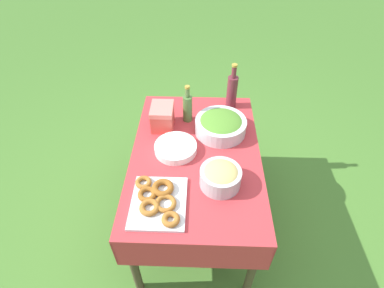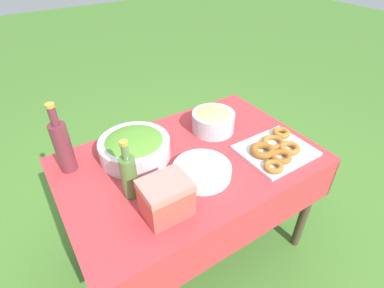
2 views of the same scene
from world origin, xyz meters
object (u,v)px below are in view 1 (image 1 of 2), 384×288
at_px(plate_stack, 176,148).
at_px(wine_bottle, 232,91).
at_px(pasta_bowl, 220,176).
at_px(cooler_box, 162,117).
at_px(salad_bowl, 221,125).
at_px(olive_oil_bottle, 188,107).
at_px(donut_platter, 158,200).

bearing_deg(plate_stack, wine_bottle, 142.75).
distance_m(pasta_bowl, wine_bottle, 0.76).
xyz_separation_m(pasta_bowl, cooler_box, (-0.50, -0.37, 0.01)).
bearing_deg(cooler_box, salad_bowl, 83.42).
distance_m(plate_stack, cooler_box, 0.27).
xyz_separation_m(salad_bowl, cooler_box, (-0.04, -0.39, 0.02)).
xyz_separation_m(salad_bowl, olive_oil_bottle, (-0.12, -0.22, 0.05)).
height_order(donut_platter, plate_stack, donut_platter).
bearing_deg(donut_platter, wine_bottle, 153.74).
bearing_deg(plate_stack, salad_bowl, 124.21).
distance_m(donut_platter, wine_bottle, 0.99).
xyz_separation_m(wine_bottle, cooler_box, (0.25, -0.48, -0.05)).
relative_size(salad_bowl, wine_bottle, 0.99).
bearing_deg(salad_bowl, cooler_box, -96.58).
relative_size(plate_stack, cooler_box, 1.45).
distance_m(plate_stack, olive_oil_bottle, 0.33).
distance_m(salad_bowl, plate_stack, 0.35).
relative_size(plate_stack, olive_oil_bottle, 0.96).
bearing_deg(plate_stack, pasta_bowl, 46.06).
xyz_separation_m(donut_platter, plate_stack, (-0.40, 0.06, 0.00)).
bearing_deg(donut_platter, pasta_bowl, 112.57).
relative_size(olive_oil_bottle, wine_bottle, 0.81).
xyz_separation_m(plate_stack, wine_bottle, (-0.49, 0.37, 0.11)).
bearing_deg(pasta_bowl, donut_platter, -67.43).
height_order(olive_oil_bottle, cooler_box, olive_oil_bottle).
distance_m(olive_oil_bottle, wine_bottle, 0.36).
xyz_separation_m(salad_bowl, pasta_bowl, (0.45, -0.02, 0.01)).
xyz_separation_m(donut_platter, wine_bottle, (-0.89, 0.44, 0.11)).
bearing_deg(wine_bottle, salad_bowl, -16.34).
distance_m(olive_oil_bottle, cooler_box, 0.18).
xyz_separation_m(pasta_bowl, wine_bottle, (-0.75, 0.10, 0.07)).
height_order(salad_bowl, cooler_box, cooler_box).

